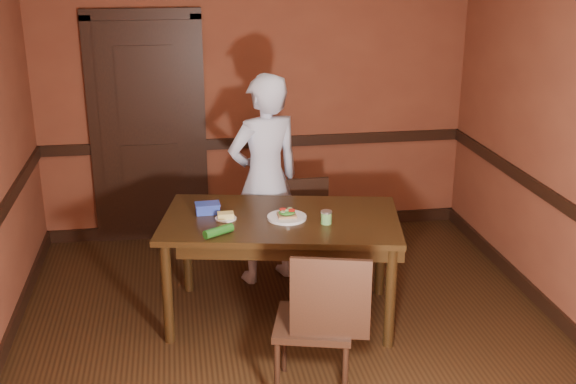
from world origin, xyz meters
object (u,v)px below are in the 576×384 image
object	(u,v)px
chair_far	(309,233)
cheese_saucer	(226,216)
dining_table	(281,268)
chair_near	(314,320)
food_tub	(208,208)
sandwich_plate	(287,216)
person	(265,180)
sauce_jar	(326,217)

from	to	relation	value
chair_far	cheese_saucer	distance (m)	0.99
dining_table	chair_far	bearing A→B (deg)	72.61
chair_near	food_tub	bearing A→B (deg)	-49.00
chair_far	sandwich_plate	xyz separation A→B (m)	(-0.28, -0.61, 0.40)
person	cheese_saucer	bearing A→B (deg)	40.53
chair_near	food_tub	world-z (taller)	chair_near
person	food_tub	size ratio (longest dim) A/B	9.39
sandwich_plate	chair_near	bearing A→B (deg)	-89.12
sandwich_plate	dining_table	bearing A→B (deg)	144.84
chair_near	sauce_jar	bearing A→B (deg)	-91.89
chair_near	cheese_saucer	xyz separation A→B (m)	(-0.45, 1.02, 0.32)
person	sauce_jar	distance (m)	0.91
chair_near	person	size ratio (longest dim) A/B	0.58
dining_table	person	xyz separation A→B (m)	(-0.03, 0.68, 0.47)
chair_far	cheese_saucer	world-z (taller)	cheese_saucer
dining_table	person	size ratio (longest dim) A/B	0.98
sauce_jar	food_tub	xyz separation A→B (m)	(-0.82, 0.34, -0.01)
person	food_tub	xyz separation A→B (m)	(-0.49, -0.51, -0.03)
person	sauce_jar	world-z (taller)	person
dining_table	food_tub	xyz separation A→B (m)	(-0.52, 0.18, 0.44)
food_tub	sandwich_plate	bearing A→B (deg)	-22.52
chair_far	food_tub	distance (m)	1.02
person	food_tub	world-z (taller)	person
food_tub	sauce_jar	bearing A→B (deg)	-25.19
sandwich_plate	cheese_saucer	world-z (taller)	sandwich_plate
chair_far	sandwich_plate	distance (m)	0.78
chair_far	cheese_saucer	bearing A→B (deg)	-143.22
person	sandwich_plate	bearing A→B (deg)	75.73
chair_far	sauce_jar	size ratio (longest dim) A/B	8.81
person	sauce_jar	xyz separation A→B (m)	(0.33, -0.85, -0.02)
sauce_jar	food_tub	distance (m)	0.89
sandwich_plate	food_tub	xyz separation A→B (m)	(-0.56, 0.20, 0.02)
chair_far	chair_near	size ratio (longest dim) A/B	0.84
dining_table	chair_far	world-z (taller)	chair_far
sandwich_plate	food_tub	size ratio (longest dim) A/B	1.54
sandwich_plate	chair_far	bearing A→B (deg)	65.52
chair_near	sandwich_plate	bearing A→B (deg)	-74.34
chair_near	sauce_jar	distance (m)	0.93
chair_near	sauce_jar	xyz separation A→B (m)	(0.25, 0.82, 0.35)
chair_near	person	distance (m)	1.71
dining_table	sandwich_plate	bearing A→B (deg)	-23.88
food_tub	person	bearing A→B (deg)	43.36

